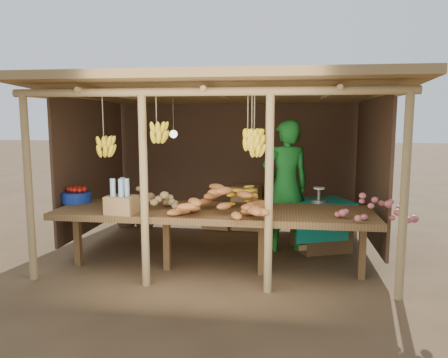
# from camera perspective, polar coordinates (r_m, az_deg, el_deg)

# --- Properties ---
(ground) EXTENTS (60.00, 60.00, 0.00)m
(ground) POSITION_cam_1_polar(r_m,az_deg,el_deg) (6.52, 0.00, -9.18)
(ground) COLOR brown
(ground) RESTS_ON ground
(stall_structure) EXTENTS (4.70, 3.50, 2.43)m
(stall_structure) POSITION_cam_1_polar(r_m,az_deg,el_deg) (6.23, -0.36, 7.95)
(stall_structure) COLOR #A58755
(stall_structure) RESTS_ON ground
(counter) EXTENTS (3.90, 1.05, 0.80)m
(counter) POSITION_cam_1_polar(r_m,az_deg,el_deg) (5.42, -1.39, -4.64)
(counter) COLOR brown
(counter) RESTS_ON ground
(potato_heap) EXTENTS (0.95, 0.60, 0.36)m
(potato_heap) POSITION_cam_1_polar(r_m,az_deg,el_deg) (5.61, -9.77, -1.79)
(potato_heap) COLOR #A48855
(potato_heap) RESTS_ON counter
(sweet_potato_heap) EXTENTS (1.23, 0.86, 0.36)m
(sweet_potato_heap) POSITION_cam_1_polar(r_m,az_deg,el_deg) (5.09, -0.03, -2.67)
(sweet_potato_heap) COLOR #B0642D
(sweet_potato_heap) RESTS_ON counter
(onion_heap) EXTENTS (0.90, 0.65, 0.36)m
(onion_heap) POSITION_cam_1_polar(r_m,az_deg,el_deg) (5.12, 19.00, -3.08)
(onion_heap) COLOR #BE5C5E
(onion_heap) RESTS_ON counter
(banana_pile) EXTENTS (0.61, 0.45, 0.34)m
(banana_pile) POSITION_cam_1_polar(r_m,az_deg,el_deg) (5.47, 2.40, -2.04)
(banana_pile) COLOR yellow
(banana_pile) RESTS_ON counter
(tomato_basin) EXTENTS (0.40, 0.40, 0.21)m
(tomato_basin) POSITION_cam_1_polar(r_m,az_deg,el_deg) (6.18, -18.71, -2.10)
(tomato_basin) COLOR navy
(tomato_basin) RESTS_ON counter
(bottle_box) EXTENTS (0.37, 0.30, 0.43)m
(bottle_box) POSITION_cam_1_polar(r_m,az_deg,el_deg) (5.28, -13.25, -2.70)
(bottle_box) COLOR #A27A48
(bottle_box) RESTS_ON counter
(vendor) EXTENTS (0.80, 0.66, 1.90)m
(vendor) POSITION_cam_1_polar(r_m,az_deg,el_deg) (6.34, 8.05, -0.92)
(vendor) COLOR #1B7928
(vendor) RESTS_ON ground
(tarp_crate) EXTENTS (0.99, 0.93, 0.95)m
(tarp_crate) POSITION_cam_1_polar(r_m,az_deg,el_deg) (6.59, 12.57, -5.67)
(tarp_crate) COLOR brown
(tarp_crate) RESTS_ON ground
(carton_stack) EXTENTS (1.01, 0.42, 0.75)m
(carton_stack) POSITION_cam_1_polar(r_m,az_deg,el_deg) (7.58, 1.66, -4.16)
(carton_stack) COLOR #A27A48
(carton_stack) RESTS_ON ground
(burlap_sacks) EXTENTS (0.72, 0.38, 0.51)m
(burlap_sacks) POSITION_cam_1_polar(r_m,az_deg,el_deg) (7.94, -11.49, -4.57)
(burlap_sacks) COLOR #4D3523
(burlap_sacks) RESTS_ON ground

